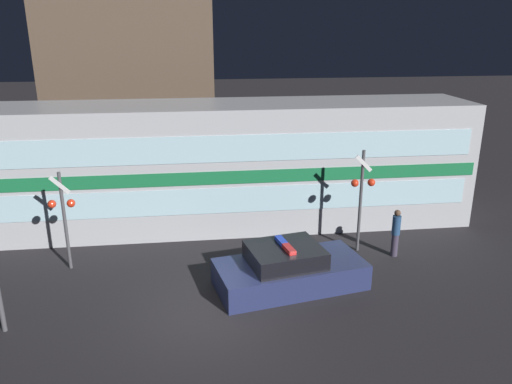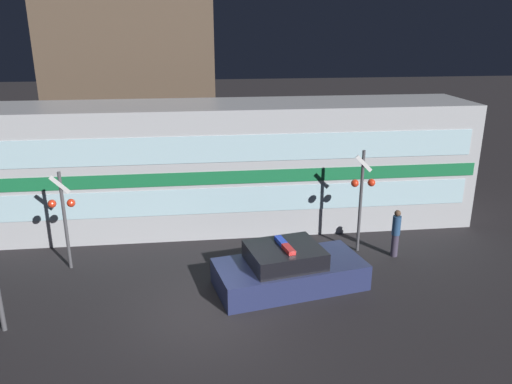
{
  "view_description": "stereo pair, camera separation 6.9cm",
  "coord_description": "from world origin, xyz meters",
  "px_view_note": "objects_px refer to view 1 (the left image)",
  "views": [
    {
      "loc": [
        -0.25,
        -11.38,
        7.17
      ],
      "look_at": [
        1.69,
        3.82,
        2.04
      ],
      "focal_mm": 35.0,
      "sensor_mm": 36.0,
      "label": 1
    },
    {
      "loc": [
        -0.18,
        -11.39,
        7.17
      ],
      "look_at": [
        1.69,
        3.82,
        2.04
      ],
      "focal_mm": 35.0,
      "sensor_mm": 36.0,
      "label": 2
    }
  ],
  "objects_px": {
    "train": "(230,165)",
    "police_car": "(289,270)",
    "crossing_signal_near": "(362,192)",
    "pedestrian": "(396,232)"
  },
  "relations": [
    {
      "from": "train",
      "to": "pedestrian",
      "type": "xyz_separation_m",
      "value": [
        5.08,
        -3.6,
        -1.45
      ]
    },
    {
      "from": "train",
      "to": "crossing_signal_near",
      "type": "bearing_deg",
      "value": -37.65
    },
    {
      "from": "police_car",
      "to": "pedestrian",
      "type": "xyz_separation_m",
      "value": [
        3.8,
        1.53,
        0.31
      ]
    },
    {
      "from": "pedestrian",
      "to": "crossing_signal_near",
      "type": "distance_m",
      "value": 1.72
    },
    {
      "from": "police_car",
      "to": "pedestrian",
      "type": "height_order",
      "value": "pedestrian"
    },
    {
      "from": "police_car",
      "to": "crossing_signal_near",
      "type": "height_order",
      "value": "crossing_signal_near"
    },
    {
      "from": "police_car",
      "to": "crossing_signal_near",
      "type": "xyz_separation_m",
      "value": [
        2.74,
        2.03,
        1.56
      ]
    },
    {
      "from": "pedestrian",
      "to": "crossing_signal_near",
      "type": "height_order",
      "value": "crossing_signal_near"
    },
    {
      "from": "train",
      "to": "police_car",
      "type": "distance_m",
      "value": 5.58
    },
    {
      "from": "train",
      "to": "police_car",
      "type": "bearing_deg",
      "value": -75.95
    }
  ]
}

